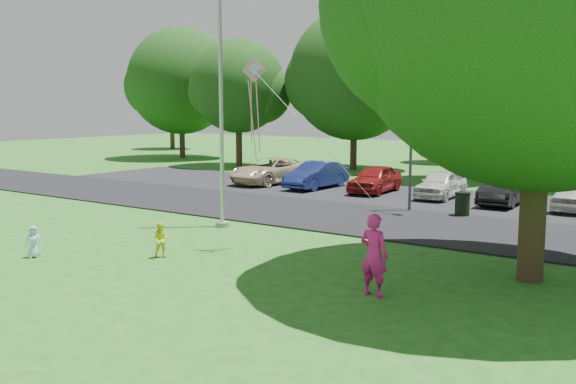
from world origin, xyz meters
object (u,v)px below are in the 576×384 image
Objects in this scene: trash_can at (462,205)px; kite at (255,86)px; child_blue at (34,242)px; street_lamp at (416,126)px; flagpole at (221,106)px; child_yellow at (162,240)px; woman at (374,255)px.

kite is (-2.94, -8.94, 4.27)m from trash_can.
street_lamp is at bearing 14.23° from child_blue.
child_blue is 0.17× the size of kite.
child_blue is (-7.46, -13.22, -0.02)m from trash_can.
flagpole is 7.61m from child_blue.
trash_can is at bearing 47.40° from flagpole.
flagpole is 9.96× the size of child_yellow.
child_yellow is (-6.47, -0.17, -0.43)m from woman.
flagpole is 9.76m from woman.
woman is 6.49m from child_yellow.
child_blue is at bearing 15.94° from woman.
child_yellow is at bearing -111.92° from trash_can.
kite is at bearing -83.20° from street_lamp.
kite reaches higher than woman.
kite is (1.57, 2.27, 4.24)m from child_yellow.
child_yellow is at bearing -69.80° from flagpole.
flagpole reaches higher than kite.
flagpole reaches higher than child_yellow.
street_lamp reaches higher than child_yellow.
flagpole is 1.76× the size of street_lamp.
child_blue is 7.55m from kite.
flagpole reaches higher than trash_can.
woman is (8.13, -4.33, -3.24)m from flagpole.
child_blue is (-2.95, -2.01, -0.06)m from child_yellow.
child_yellow is (-2.57, -11.16, -2.92)m from street_lamp.
trash_can is 0.50× the size of woman.
woman is at bearing -79.93° from trash_can.
woman is at bearing -57.21° from street_lamp.
woman is at bearing -40.02° from child_blue.
street_lamp is at bearing -178.47° from trash_can.
flagpole is 9.83m from trash_can.
street_lamp is 3.06× the size of woman.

